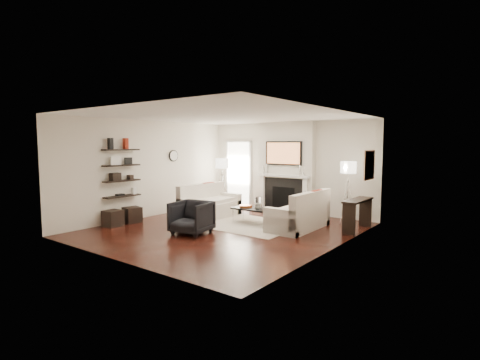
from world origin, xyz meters
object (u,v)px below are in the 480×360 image
Objects in this scene: loveseat_right_base at (298,220)px; coffee_table at (254,209)px; lamp_right_shade at (348,167)px; ottoman_near at (132,215)px; loveseat_left_base at (210,210)px; lamp_left_shade at (222,163)px; armchair at (192,216)px.

loveseat_right_base and coffee_table have the same top height.
coffee_table is 2.66m from lamp_right_shade.
ottoman_near is at bearing -147.29° from coffee_table.
coffee_table is (1.49, -0.01, 0.19)m from loveseat_left_base.
loveseat_right_base is 3.58m from lamp_left_shade.
loveseat_right_base is 4.50× the size of lamp_right_shade.
lamp_right_shade is at bearing 41.16° from coffee_table.
lamp_left_shade is at bearing 115.36° from loveseat_left_base.
coffee_table is 1.77m from armchair.
coffee_table is 2.75× the size of ottoman_near.
loveseat_left_base is at bearing -64.64° from lamp_left_shade.
armchair is (-0.56, -1.68, 0.01)m from coffee_table.
loveseat_left_base is 1.94m from armchair.
ottoman_near is (-2.12, -0.04, -0.21)m from armchair.
lamp_right_shade is at bearing 36.38° from ottoman_near.
loveseat_left_base is 2.10m from ottoman_near.
loveseat_right_base is at bearing 27.10° from ottoman_near.
lamp_left_shade reaches higher than loveseat_left_base.
loveseat_left_base is at bearing -154.29° from lamp_right_shade.
lamp_left_shade reaches higher than coffee_table.
coffee_table is 1.33× the size of armchair.
coffee_table is at bearing -0.27° from loveseat_left_base.
loveseat_right_base is at bearing -116.80° from lamp_right_shade.
armchair is 2.06× the size of lamp_right_shade.
coffee_table is at bearing 61.83° from armchair.
loveseat_left_base is at bearing 55.36° from ottoman_near.
loveseat_right_base is at bearing 11.65° from coffee_table.
lamp_left_shade is 1.00× the size of lamp_right_shade.
ottoman_near is at bearing -143.62° from lamp_right_shade.
loveseat_left_base is at bearing 179.73° from coffee_table.
lamp_right_shade reaches higher than coffee_table.
lamp_left_shade is 1.00× the size of ottoman_near.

